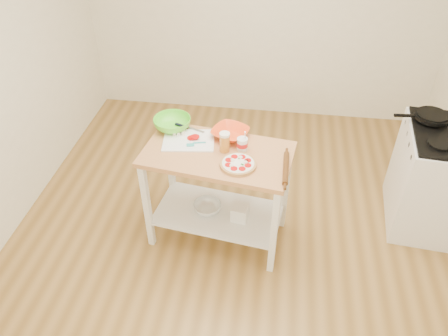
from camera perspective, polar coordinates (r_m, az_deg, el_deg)
The scene contains 15 objects.
room_shell at distance 2.99m, azimuth 2.31°, elevation 7.75°, with size 4.04×4.54×2.74m.
prep_island at distance 3.49m, azimuth -0.82°, elevation -1.27°, with size 1.21×0.77×0.90m.
gas_stove at distance 4.17m, azimuth 26.15°, elevation -1.31°, with size 0.74×0.84×1.11m.
skillet at distance 4.00m, azimuth 25.44°, elevation 6.12°, with size 0.45×0.29×0.03m.
pizza at distance 3.19m, azimuth 1.85°, elevation 0.54°, with size 0.27×0.27×0.04m.
cutting_board at distance 3.46m, azimuth -4.66°, elevation 3.70°, with size 0.43×0.35×0.04m.
spatula at distance 3.40m, azimuth -3.78°, elevation 3.19°, with size 0.15×0.08×0.01m.
knife at distance 3.60m, azimuth -5.04°, elevation 5.37°, with size 0.26×0.11×0.01m.
orange_bowl at distance 3.48m, azimuth 0.81°, elevation 4.59°, with size 0.28×0.28×0.07m, color #FF501D.
green_bowl at distance 3.60m, azimuth -6.77°, elevation 5.81°, with size 0.30×0.30×0.09m, color #5FDB2E.
beer_pint at distance 3.30m, azimuth 0.08°, elevation 3.42°, with size 0.08×0.08×0.16m.
yogurt_tub at distance 3.33m, azimuth 2.40°, elevation 3.14°, with size 0.08×0.08×0.18m.
rolling_pin at distance 3.17m, azimuth 8.08°, elevation -0.03°, with size 0.04×0.04×0.35m, color #563113.
shelf_glass_bowl at distance 3.74m, azimuth -2.20°, elevation -5.15°, with size 0.24×0.24×0.07m, color silver.
shelf_bin at distance 3.65m, azimuth 2.07°, elevation -5.84°, with size 0.13×0.13×0.13m, color white.
Camera 1 is at (0.24, -2.56, 2.88)m, focal length 35.00 mm.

